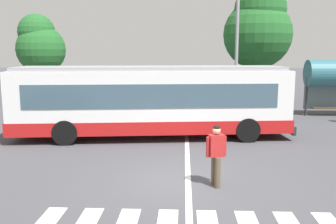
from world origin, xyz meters
The scene contains 12 objects.
ground_plane centered at (0.00, 0.00, 0.00)m, with size 160.00×160.00×0.00m, color #47474C.
city_transit_bus centered at (-1.27, 5.46, 1.59)m, with size 11.96×3.84×3.06m.
pedestrian_crossing_street centered at (1.00, -0.35, 0.97)m, with size 0.56×0.42×1.72m.
parked_car_white centered at (-6.25, 16.73, 0.77)m, with size 2.17×4.63×1.35m.
parked_car_blue centered at (-3.54, 16.53, 0.77)m, with size 2.01×4.57×1.35m.
parked_car_teal centered at (-0.70, 16.18, 0.77)m, with size 2.10×4.61×1.35m.
parked_car_black centered at (1.85, 16.28, 0.77)m, with size 1.89×4.51×1.35m.
parked_car_charcoal centered at (4.52, 16.20, 0.77)m, with size 2.15×4.62×1.35m.
twin_arm_street_lamp centered at (3.30, 12.57, 5.60)m, with size 5.14×0.32×9.04m.
background_tree_left centered at (-10.86, 17.51, 4.26)m, with size 3.67×3.67×6.55m.
background_tree_right centered at (5.54, 17.60, 5.49)m, with size 5.04×5.04×8.63m.
lane_center_line centered at (0.25, 2.00, 0.00)m, with size 0.16×24.00×0.01m, color silver.
Camera 1 is at (0.12, -9.87, 3.61)m, focal length 38.60 mm.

